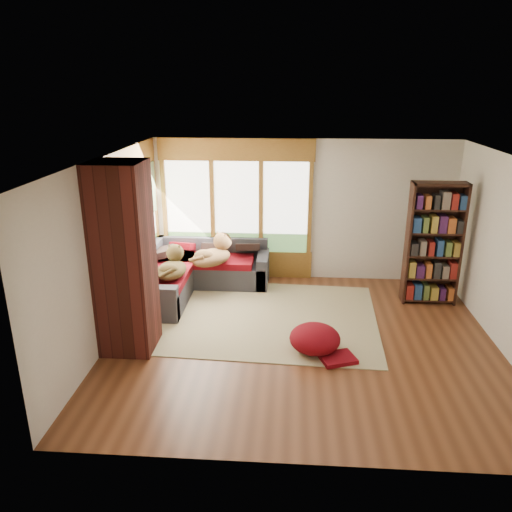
% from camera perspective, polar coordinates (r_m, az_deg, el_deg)
% --- Properties ---
extents(floor, '(5.50, 5.50, 0.00)m').
position_cam_1_polar(floor, '(7.35, 5.25, -9.53)').
color(floor, '#532B17').
rests_on(floor, ground).
extents(ceiling, '(5.50, 5.50, 0.00)m').
position_cam_1_polar(ceiling, '(6.51, 5.95, 10.97)').
color(ceiling, white).
extents(wall_back, '(5.50, 0.04, 2.60)m').
position_cam_1_polar(wall_back, '(9.22, 5.25, 5.17)').
color(wall_back, silver).
rests_on(wall_back, ground).
extents(wall_front, '(5.50, 0.04, 2.60)m').
position_cam_1_polar(wall_front, '(4.53, 6.25, -10.28)').
color(wall_front, silver).
rests_on(wall_front, ground).
extents(wall_left, '(0.04, 5.00, 2.60)m').
position_cam_1_polar(wall_left, '(7.28, -16.61, 0.60)').
color(wall_left, silver).
rests_on(wall_left, ground).
extents(windows_back, '(2.82, 0.10, 1.90)m').
position_cam_1_polar(windows_back, '(9.23, -2.24, 5.58)').
color(windows_back, brown).
rests_on(windows_back, wall_back).
extents(windows_left, '(0.10, 2.62, 1.90)m').
position_cam_1_polar(windows_left, '(8.34, -13.66, 3.55)').
color(windows_left, brown).
rests_on(windows_left, wall_left).
extents(roller_blind, '(0.03, 0.72, 0.90)m').
position_cam_1_polar(roller_blind, '(9.01, -12.12, 7.43)').
color(roller_blind, '#658053').
rests_on(roller_blind, wall_left).
extents(brick_chimney, '(0.70, 0.70, 2.60)m').
position_cam_1_polar(brick_chimney, '(6.85, -14.85, -0.40)').
color(brick_chimney, '#471914').
rests_on(brick_chimney, ground).
extents(sectional_sofa, '(2.20, 2.20, 0.80)m').
position_cam_1_polar(sectional_sofa, '(8.93, -7.50, -2.10)').
color(sectional_sofa, '#2B2B32').
rests_on(sectional_sofa, ground).
extents(area_rug, '(3.74, 2.93, 0.01)m').
position_cam_1_polar(area_rug, '(7.98, 0.57, -6.93)').
color(area_rug, beige).
rests_on(area_rug, ground).
extents(bookshelf, '(0.88, 0.29, 2.05)m').
position_cam_1_polar(bookshelf, '(8.65, 19.62, 1.27)').
color(bookshelf, black).
rests_on(bookshelf, ground).
extents(pouf, '(0.81, 0.81, 0.38)m').
position_cam_1_polar(pouf, '(7.00, 6.74, -9.27)').
color(pouf, maroon).
rests_on(pouf, area_rug).
extents(dog_tan, '(0.88, 0.94, 0.46)m').
position_cam_1_polar(dog_tan, '(8.67, -4.85, 0.62)').
color(dog_tan, brown).
rests_on(dog_tan, sectional_sofa).
extents(dog_brindle, '(0.49, 0.78, 0.42)m').
position_cam_1_polar(dog_brindle, '(8.22, -9.55, -0.82)').
color(dog_brindle, '#322614').
rests_on(dog_brindle, sectional_sofa).
extents(throw_pillows, '(1.98, 1.68, 0.45)m').
position_cam_1_polar(throw_pillows, '(8.90, -7.21, 1.01)').
color(throw_pillows, black).
rests_on(throw_pillows, sectional_sofa).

